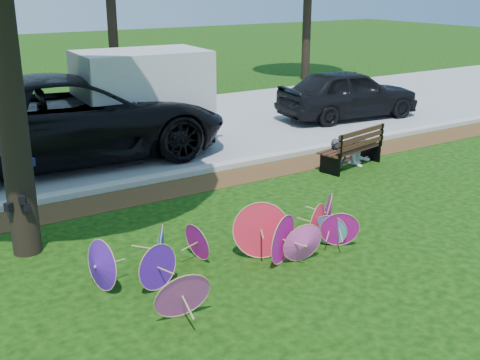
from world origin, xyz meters
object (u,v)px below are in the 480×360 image
object	(u,v)px
parasol_pile	(246,242)
person_left	(337,140)
black_van	(71,118)
dark_pickup	(348,94)
person_right	(360,137)
park_bench	(350,147)
cargo_trailer	(143,95)

from	to	relation	value
parasol_pile	person_left	bearing A→B (deg)	34.26
black_van	dark_pickup	distance (m)	8.66
person_left	person_right	xyz separation A→B (m)	(0.70, 0.00, -0.02)
person_right	park_bench	bearing A→B (deg)	-170.57
park_bench	black_van	bearing A→B (deg)	130.90
black_van	cargo_trailer	world-z (taller)	cargo_trailer
cargo_trailer	person_right	size ratio (longest dim) A/B	2.37
parasol_pile	park_bench	world-z (taller)	park_bench
person_left	person_right	bearing A→B (deg)	18.14
black_van	person_left	xyz separation A→B (m)	(4.84, -3.89, -0.35)
parasol_pile	dark_pickup	size ratio (longest dim) A/B	1.00
dark_pickup	person_right	world-z (taller)	dark_pickup
parasol_pile	person_left	size ratio (longest dim) A/B	3.37
dark_pickup	person_left	bearing A→B (deg)	142.31
parasol_pile	person_right	xyz separation A→B (m)	(5.13, 3.01, 0.28)
park_bench	parasol_pile	bearing A→B (deg)	-160.08
black_van	park_bench	world-z (taller)	black_van
black_van	park_bench	distance (m)	6.54
cargo_trailer	person_left	xyz separation A→B (m)	(2.97, -3.94, -0.71)
person_right	cargo_trailer	bearing A→B (deg)	134.26
black_van	person_left	distance (m)	6.22
cargo_trailer	person_left	size ratio (longest dim) A/B	2.31
parasol_pile	park_bench	size ratio (longest dim) A/B	2.56
parasol_pile	dark_pickup	bearing A→B (deg)	39.85
dark_pickup	park_bench	bearing A→B (deg)	145.42
parasol_pile	park_bench	bearing A→B (deg)	31.83
parasol_pile	dark_pickup	world-z (taller)	dark_pickup
dark_pickup	person_left	size ratio (longest dim) A/B	3.36
parasol_pile	person_right	distance (m)	5.95
cargo_trailer	person_left	distance (m)	4.98
dark_pickup	black_van	bearing A→B (deg)	96.81
parasol_pile	black_van	distance (m)	6.95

